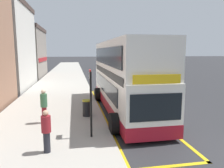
# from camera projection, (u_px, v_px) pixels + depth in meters

# --- Properties ---
(ground_plane) EXTENTS (260.00, 260.00, 0.00)m
(ground_plane) POSITION_uv_depth(u_px,v_px,m) (106.00, 73.00, 37.95)
(ground_plane) COLOR #28282B
(pavement_near) EXTENTS (6.00, 76.00, 0.14)m
(pavement_near) POSITION_uv_depth(u_px,v_px,m) (66.00, 73.00, 36.72)
(pavement_near) COLOR #A39E93
(pavement_near) RESTS_ON ground
(double_decker_bus) EXTENTS (3.17, 10.89, 4.40)m
(double_decker_bus) POSITION_uv_depth(u_px,v_px,m) (124.00, 79.00, 13.52)
(double_decker_bus) COLOR white
(double_decker_bus) RESTS_ON ground
(bus_bay_markings) EXTENTS (2.98, 14.14, 0.01)m
(bus_bay_markings) POSITION_uv_depth(u_px,v_px,m) (123.00, 110.00, 13.83)
(bus_bay_markings) COLOR gold
(bus_bay_markings) RESTS_ON ground
(bus_stop_sign) EXTENTS (0.09, 0.51, 2.87)m
(bus_stop_sign) POSITION_uv_depth(u_px,v_px,m) (91.00, 98.00, 8.97)
(bus_stop_sign) COLOR black
(bus_stop_sign) RESTS_ON pavement_near
(terrace_end) EXTENTS (10.60, 10.18, 7.39)m
(terrace_end) POSITION_uv_depth(u_px,v_px,m) (6.00, 52.00, 31.35)
(terrace_end) COLOR gray
(terrace_end) RESTS_ON ground
(parked_car_navy_distant) EXTENTS (2.09, 4.20, 1.62)m
(parked_car_navy_distant) POSITION_uv_depth(u_px,v_px,m) (110.00, 65.00, 49.45)
(parked_car_navy_distant) COLOR navy
(parked_car_navy_distant) RESTS_ON ground
(parked_car_white_behind) EXTENTS (2.09, 4.20, 1.62)m
(parked_car_white_behind) POSITION_uv_depth(u_px,v_px,m) (147.00, 73.00, 30.30)
(parked_car_white_behind) COLOR silver
(parked_car_white_behind) RESTS_ON ground
(pedestrian_waiting_near_sign) EXTENTS (0.34, 0.34, 1.74)m
(pedestrian_waiting_near_sign) POSITION_uv_depth(u_px,v_px,m) (44.00, 105.00, 10.78)
(pedestrian_waiting_near_sign) COLOR maroon
(pedestrian_waiting_near_sign) RESTS_ON pavement_near
(pedestrian_further_back) EXTENTS (0.34, 0.34, 1.58)m
(pedestrian_further_back) POSITION_uv_depth(u_px,v_px,m) (46.00, 130.00, 7.61)
(pedestrian_further_back) COLOR #26262D
(pedestrian_further_back) RESTS_ON pavement_near
(litter_bin) EXTENTS (0.49, 0.49, 0.94)m
(litter_bin) POSITION_uv_depth(u_px,v_px,m) (87.00, 108.00, 12.03)
(litter_bin) COLOR black
(litter_bin) RESTS_ON pavement_near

